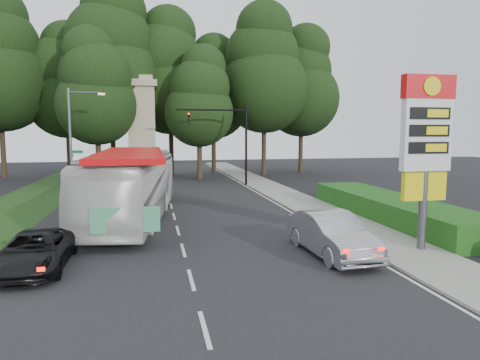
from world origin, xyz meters
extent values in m
plane|color=black|center=(0.00, 0.00, 0.00)|extent=(120.00, 120.00, 0.00)
cube|color=black|center=(0.00, 12.00, 0.01)|extent=(14.00, 80.00, 0.02)
cube|color=gray|center=(8.50, 12.00, 0.06)|extent=(3.00, 80.00, 0.12)
cube|color=#193814|center=(-9.50, 18.00, 0.01)|extent=(5.00, 50.00, 0.02)
cube|color=#164B14|center=(11.50, 8.00, 0.60)|extent=(3.00, 14.00, 1.20)
cylinder|color=#59595E|center=(9.20, 2.00, 1.60)|extent=(0.32, 0.32, 3.20)
cube|color=yellow|center=(9.20, 2.00, 2.60)|extent=(1.80, 0.25, 1.10)
cube|color=silver|center=(9.20, 2.00, 4.60)|extent=(2.00, 0.35, 2.80)
cube|color=red|center=(9.20, 2.00, 6.40)|extent=(2.10, 0.40, 0.90)
cylinder|color=yellow|center=(9.20, 1.78, 6.40)|extent=(0.70, 0.05, 0.70)
cube|color=black|center=(9.20, 1.81, 5.40)|extent=(1.70, 0.04, 0.45)
cube|color=black|center=(9.20, 1.81, 4.75)|extent=(1.70, 0.04, 0.45)
cube|color=black|center=(9.20, 1.81, 4.10)|extent=(1.70, 0.04, 0.45)
cylinder|color=black|center=(7.00, 24.00, 3.60)|extent=(0.20, 0.20, 7.20)
cylinder|color=black|center=(4.00, 24.00, 6.60)|extent=(6.00, 0.14, 0.14)
imported|color=black|center=(2.00, 24.00, 6.35)|extent=(0.18, 0.22, 1.10)
sphere|color=#FF0C05|center=(2.00, 23.85, 6.25)|extent=(0.18, 0.18, 0.18)
cylinder|color=#59595E|center=(-7.20, 22.00, 4.00)|extent=(0.20, 0.20, 8.00)
cylinder|color=#59595E|center=(-6.00, 22.00, 7.70)|extent=(2.40, 0.12, 0.12)
cube|color=#FFE599|center=(-4.80, 22.00, 7.60)|extent=(0.50, 0.22, 0.14)
cube|color=#0C591E|center=(-6.75, 22.00, 3.20)|extent=(0.85, 0.04, 0.22)
cube|color=#0C591E|center=(-7.20, 22.45, 2.90)|extent=(0.04, 0.85, 0.22)
cube|color=tan|center=(-2.00, 30.00, 4.50)|extent=(2.50, 2.50, 9.00)
cube|color=tan|center=(-2.00, 30.00, 9.30)|extent=(3.00, 3.00, 0.60)
cube|color=tan|center=(-2.00, 30.00, 9.80)|extent=(2.20, 2.20, 0.50)
cylinder|color=#2D2116|center=(-16.00, 35.00, 3.15)|extent=(0.50, 0.50, 6.30)
cylinder|color=#2D2116|center=(-10.00, 37.00, 2.70)|extent=(0.50, 0.50, 5.40)
sphere|color=black|center=(-10.00, 37.00, 8.25)|extent=(8.40, 8.40, 8.40)
sphere|color=black|center=(-10.00, 37.00, 11.25)|extent=(7.20, 7.20, 7.20)
sphere|color=black|center=(-10.00, 37.00, 13.80)|extent=(5.40, 5.40, 5.40)
cylinder|color=#2D2116|center=(-5.00, 33.00, 3.24)|extent=(0.50, 0.50, 6.48)
sphere|color=black|center=(-5.00, 33.00, 9.90)|extent=(10.08, 10.08, 10.08)
sphere|color=black|center=(-5.00, 33.00, 13.50)|extent=(8.64, 8.64, 8.64)
sphere|color=black|center=(-5.00, 33.00, 16.56)|extent=(6.48, 6.48, 6.48)
cylinder|color=#2D2116|center=(1.00, 35.00, 2.97)|extent=(0.50, 0.50, 5.94)
sphere|color=black|center=(1.00, 35.00, 9.08)|extent=(9.24, 9.24, 9.24)
sphere|color=black|center=(1.00, 35.00, 12.38)|extent=(7.92, 7.92, 7.92)
sphere|color=black|center=(1.00, 35.00, 15.18)|extent=(5.94, 5.94, 5.94)
cylinder|color=#2D2116|center=(6.00, 37.00, 2.61)|extent=(0.50, 0.50, 5.22)
sphere|color=black|center=(6.00, 37.00, 7.97)|extent=(8.12, 8.12, 8.12)
sphere|color=black|center=(6.00, 37.00, 10.88)|extent=(6.96, 6.96, 6.96)
sphere|color=black|center=(6.00, 37.00, 13.34)|extent=(5.22, 5.22, 5.22)
cylinder|color=#2D2116|center=(11.00, 33.00, 3.06)|extent=(0.50, 0.50, 6.12)
sphere|color=black|center=(11.00, 33.00, 9.35)|extent=(9.52, 9.52, 9.52)
sphere|color=black|center=(11.00, 33.00, 12.75)|extent=(8.16, 8.16, 8.16)
sphere|color=black|center=(11.00, 33.00, 15.64)|extent=(6.12, 6.12, 6.12)
cylinder|color=#2D2116|center=(16.00, 35.00, 2.79)|extent=(0.50, 0.50, 5.58)
sphere|color=black|center=(16.00, 35.00, 8.53)|extent=(8.68, 8.68, 8.68)
sphere|color=black|center=(16.00, 35.00, 11.62)|extent=(7.44, 7.44, 7.44)
sphere|color=black|center=(16.00, 35.00, 14.26)|extent=(5.58, 5.58, 5.58)
cylinder|color=#2D2116|center=(-6.00, 29.00, 2.34)|extent=(0.50, 0.50, 4.68)
sphere|color=black|center=(-6.00, 29.00, 7.15)|extent=(7.28, 7.28, 7.28)
sphere|color=black|center=(-6.00, 29.00, 9.75)|extent=(6.24, 6.24, 6.24)
sphere|color=black|center=(-6.00, 29.00, 11.96)|extent=(4.68, 4.68, 4.68)
cylinder|color=#2D2116|center=(3.50, 29.50, 2.16)|extent=(0.50, 0.50, 4.32)
sphere|color=black|center=(3.50, 29.50, 6.60)|extent=(6.72, 6.72, 6.72)
sphere|color=black|center=(3.50, 29.50, 9.00)|extent=(5.76, 5.76, 5.76)
sphere|color=black|center=(3.50, 29.50, 11.04)|extent=(4.32, 4.32, 4.32)
imported|color=silver|center=(-2.19, 10.51, 1.85)|extent=(4.88, 13.55, 3.69)
imported|color=#B7B8BF|center=(5.50, 2.20, 0.82)|extent=(2.02, 5.08, 1.64)
imported|color=black|center=(-5.13, 2.70, 0.65)|extent=(2.17, 4.67, 1.30)
camera|label=1|loc=(-1.14, -12.68, 4.68)|focal=32.00mm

